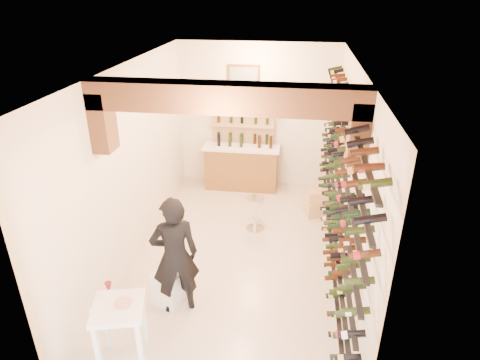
% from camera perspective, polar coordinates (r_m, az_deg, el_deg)
% --- Properties ---
extents(ground, '(6.00, 6.00, 0.00)m').
position_cam_1_polar(ground, '(7.36, -0.33, -10.18)').
color(ground, beige).
rests_on(ground, ground).
extents(room_shell, '(3.52, 6.02, 3.21)m').
position_cam_1_polar(room_shell, '(6.08, -0.75, 5.86)').
color(room_shell, white).
rests_on(room_shell, ground).
extents(wine_rack, '(0.32, 5.70, 2.56)m').
position_cam_1_polar(wine_rack, '(6.56, 12.99, 0.04)').
color(wine_rack, black).
rests_on(wine_rack, ground).
extents(back_counter, '(1.70, 0.62, 1.29)m').
position_cam_1_polar(back_counter, '(9.43, 0.20, 1.95)').
color(back_counter, brown).
rests_on(back_counter, ground).
extents(back_shelving, '(1.40, 0.31, 2.73)m').
position_cam_1_polar(back_shelving, '(9.42, 0.41, 6.08)').
color(back_shelving, tan).
rests_on(back_shelving, ground).
extents(tasting_table, '(0.73, 0.73, 1.05)m').
position_cam_1_polar(tasting_table, '(5.38, -16.21, -17.45)').
color(tasting_table, white).
rests_on(tasting_table, ground).
extents(white_stool, '(0.52, 0.52, 0.50)m').
position_cam_1_polar(white_stool, '(6.38, -9.67, -14.22)').
color(white_stool, white).
rests_on(white_stool, ground).
extents(person, '(0.77, 0.65, 1.80)m').
position_cam_1_polar(person, '(5.86, -8.92, -10.25)').
color(person, black).
rests_on(person, ground).
extents(chrome_barstool, '(0.35, 0.35, 0.67)m').
position_cam_1_polar(chrome_barstool, '(7.87, 2.10, -4.31)').
color(chrome_barstool, silver).
rests_on(chrome_barstool, ground).
extents(crate_lower, '(0.57, 0.48, 0.29)m').
position_cam_1_polar(crate_lower, '(8.62, 10.53, -3.78)').
color(crate_lower, tan).
rests_on(crate_lower, ground).
extents(crate_upper, '(0.44, 0.34, 0.24)m').
position_cam_1_polar(crate_upper, '(8.50, 10.67, -2.22)').
color(crate_upper, tan).
rests_on(crate_upper, crate_lower).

